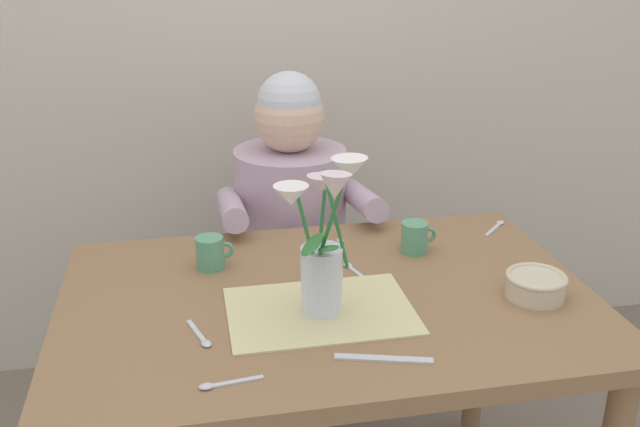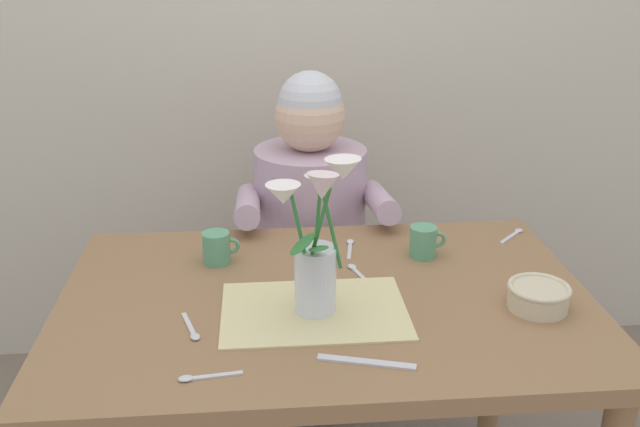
% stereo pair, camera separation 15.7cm
% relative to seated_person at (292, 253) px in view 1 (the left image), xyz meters
% --- Properties ---
extents(wood_panel_backdrop, '(4.00, 0.10, 2.50)m').
position_rel_seated_person_xyz_m(wood_panel_backdrop, '(-0.01, 0.43, 0.69)').
color(wood_panel_backdrop, beige).
rests_on(wood_panel_backdrop, ground_plane).
extents(dining_table, '(1.20, 0.80, 0.74)m').
position_rel_seated_person_xyz_m(dining_table, '(-0.01, -0.62, 0.08)').
color(dining_table, olive).
rests_on(dining_table, ground_plane).
extents(seated_person, '(0.45, 0.47, 1.14)m').
position_rel_seated_person_xyz_m(seated_person, '(0.00, 0.00, 0.00)').
color(seated_person, '#4C4C56').
rests_on(seated_person, ground_plane).
extents(striped_placemat, '(0.40, 0.28, 0.00)m').
position_rel_seated_person_xyz_m(striped_placemat, '(-0.04, -0.69, 0.18)').
color(striped_placemat, beige).
rests_on(striped_placemat, dining_table).
extents(flower_vase, '(0.21, 0.26, 0.35)m').
position_rel_seated_person_xyz_m(flower_vase, '(-0.04, -0.70, 0.35)').
color(flower_vase, silver).
rests_on(flower_vase, dining_table).
extents(ceramic_bowl, '(0.14, 0.14, 0.06)m').
position_rel_seated_person_xyz_m(ceramic_bowl, '(0.44, -0.71, 0.21)').
color(ceramic_bowl, beige).
rests_on(ceramic_bowl, dining_table).
extents(dinner_knife, '(0.19, 0.07, 0.00)m').
position_rel_seated_person_xyz_m(dinner_knife, '(0.04, -0.89, 0.18)').
color(dinner_knife, silver).
rests_on(dinner_knife, dining_table).
extents(tea_cup, '(0.09, 0.07, 0.08)m').
position_rel_seated_person_xyz_m(tea_cup, '(0.25, -0.43, 0.22)').
color(tea_cup, '#569970').
rests_on(tea_cup, dining_table).
extents(coffee_cup, '(0.09, 0.07, 0.08)m').
position_rel_seated_person_xyz_m(coffee_cup, '(-0.26, -0.42, 0.22)').
color(coffee_cup, '#569970').
rests_on(coffee_cup, dining_table).
extents(spoon_0, '(0.12, 0.03, 0.01)m').
position_rel_seated_person_xyz_m(spoon_0, '(-0.27, -0.92, 0.18)').
color(spoon_0, silver).
rests_on(spoon_0, dining_table).
extents(spoon_1, '(0.05, 0.12, 0.01)m').
position_rel_seated_person_xyz_m(spoon_1, '(-0.30, -0.75, 0.18)').
color(spoon_1, silver).
rests_on(spoon_1, dining_table).
extents(spoon_2, '(0.03, 0.12, 0.01)m').
position_rel_seated_person_xyz_m(spoon_2, '(0.08, -0.36, 0.18)').
color(spoon_2, silver).
rests_on(spoon_2, dining_table).
extents(spoon_3, '(0.05, 0.12, 0.01)m').
position_rel_seated_person_xyz_m(spoon_3, '(0.07, -0.51, 0.18)').
color(spoon_3, silver).
rests_on(spoon_3, dining_table).
extents(spoon_4, '(0.09, 0.09, 0.01)m').
position_rel_seated_person_xyz_m(spoon_4, '(0.53, -0.32, 0.18)').
color(spoon_4, silver).
rests_on(spoon_4, dining_table).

